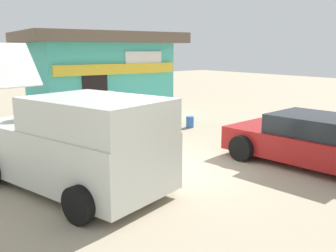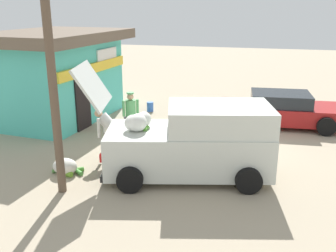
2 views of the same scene
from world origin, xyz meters
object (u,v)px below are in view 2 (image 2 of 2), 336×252
at_px(vendor_standing, 131,113).
at_px(customer_bending, 109,129).
at_px(paint_bucket, 150,107).
at_px(parked_sedan, 279,110).
at_px(storefront_bar, 57,74).
at_px(unloaded_banana_pile, 66,167).
at_px(delivery_van, 194,141).

height_order(vendor_standing, customer_bending, vendor_standing).
xyz_separation_m(vendor_standing, paint_bucket, (3.54, 0.45, -0.72)).
bearing_deg(parked_sedan, storefront_bar, 98.86).
distance_m(storefront_bar, customer_bending, 5.04).
xyz_separation_m(customer_bending, paint_bucket, (5.31, 0.45, -0.70)).
bearing_deg(customer_bending, unloaded_banana_pile, 151.53).
xyz_separation_m(storefront_bar, customer_bending, (-3.38, -3.63, -0.89)).
distance_m(parked_sedan, paint_bucket, 5.34).
xyz_separation_m(storefront_bar, vendor_standing, (-1.60, -3.63, -0.87)).
bearing_deg(unloaded_banana_pile, delivery_van, -76.06).
height_order(vendor_standing, unloaded_banana_pile, vendor_standing).
height_order(customer_bending, paint_bucket, customer_bending).
distance_m(storefront_bar, unloaded_banana_pile, 5.77).
height_order(parked_sedan, paint_bucket, parked_sedan).
relative_size(delivery_van, paint_bucket, 12.79).
height_order(vendor_standing, paint_bucket, vendor_standing).
bearing_deg(storefront_bar, delivery_van, -122.04).
distance_m(delivery_van, paint_bucket, 6.62).
bearing_deg(storefront_bar, unloaded_banana_pile, -148.45).
xyz_separation_m(storefront_bar, paint_bucket, (1.93, -3.18, -1.59)).
bearing_deg(unloaded_banana_pile, vendor_standing, -13.16).
relative_size(unloaded_banana_pile, paint_bucket, 2.30).
xyz_separation_m(parked_sedan, unloaded_banana_pile, (-6.04, 5.57, -0.40)).
xyz_separation_m(vendor_standing, customer_bending, (-1.78, 0.00, -0.02)).
bearing_deg(parked_sedan, delivery_van, 156.73).
bearing_deg(delivery_van, vendor_standing, 48.55).
relative_size(delivery_van, customer_bending, 3.47).
xyz_separation_m(delivery_van, vendor_standing, (2.29, 2.60, -0.04)).
bearing_deg(customer_bending, storefront_bar, 47.03).
bearing_deg(customer_bending, paint_bucket, 4.85).
distance_m(customer_bending, unloaded_banana_pile, 1.68).
distance_m(delivery_van, parked_sedan, 5.69).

